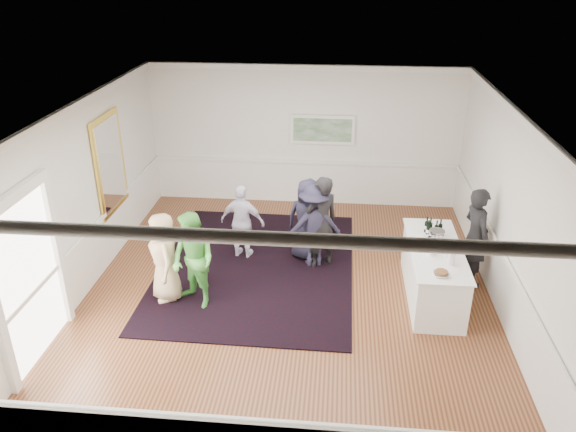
# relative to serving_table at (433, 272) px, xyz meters

# --- Properties ---
(floor) EXTENTS (8.00, 8.00, 0.00)m
(floor) POSITION_rel_serving_table_xyz_m (-2.45, -0.16, -0.47)
(floor) COLOR brown
(floor) RESTS_ON ground
(ceiling) EXTENTS (7.00, 8.00, 0.02)m
(ceiling) POSITION_rel_serving_table_xyz_m (-2.45, -0.16, 2.73)
(ceiling) COLOR white
(ceiling) RESTS_ON wall_back
(wall_left) EXTENTS (0.02, 8.00, 3.20)m
(wall_left) POSITION_rel_serving_table_xyz_m (-5.95, -0.16, 1.13)
(wall_left) COLOR white
(wall_left) RESTS_ON floor
(wall_right) EXTENTS (0.02, 8.00, 3.20)m
(wall_right) POSITION_rel_serving_table_xyz_m (1.05, -0.16, 1.13)
(wall_right) COLOR white
(wall_right) RESTS_ON floor
(wall_back) EXTENTS (7.00, 0.02, 3.20)m
(wall_back) POSITION_rel_serving_table_xyz_m (-2.45, 3.84, 1.13)
(wall_back) COLOR white
(wall_back) RESTS_ON floor
(wall_front) EXTENTS (7.00, 0.02, 3.20)m
(wall_front) POSITION_rel_serving_table_xyz_m (-2.45, -4.16, 1.13)
(wall_front) COLOR white
(wall_front) RESTS_ON floor
(wainscoting) EXTENTS (7.00, 8.00, 1.00)m
(wainscoting) POSITION_rel_serving_table_xyz_m (-2.45, -0.16, 0.03)
(wainscoting) COLOR white
(wainscoting) RESTS_ON floor
(mirror) EXTENTS (0.05, 1.25, 1.85)m
(mirror) POSITION_rel_serving_table_xyz_m (-5.90, 1.14, 1.33)
(mirror) COLOR yellow
(mirror) RESTS_ON wall_left
(doorway) EXTENTS (0.10, 1.78, 2.56)m
(doorway) POSITION_rel_serving_table_xyz_m (-5.89, -2.06, 0.95)
(doorway) COLOR white
(doorway) RESTS_ON wall_left
(landscape_painting) EXTENTS (1.44, 0.06, 0.66)m
(landscape_painting) POSITION_rel_serving_table_xyz_m (-2.05, 3.79, 1.31)
(landscape_painting) COLOR white
(landscape_painting) RESTS_ON wall_back
(area_rug) EXTENTS (3.60, 4.71, 0.02)m
(area_rug) POSITION_rel_serving_table_xyz_m (-3.12, 0.66, -0.45)
(area_rug) COLOR black
(area_rug) RESTS_ON floor
(serving_table) EXTENTS (0.87, 2.28, 0.92)m
(serving_table) POSITION_rel_serving_table_xyz_m (0.00, 0.00, 0.00)
(serving_table) COLOR white
(serving_table) RESTS_ON floor
(bartender) EXTENTS (0.63, 0.76, 1.80)m
(bartender) POSITION_rel_serving_table_xyz_m (0.75, 0.54, 0.43)
(bartender) COLOR black
(bartender) RESTS_ON floor
(guest_tan) EXTENTS (0.80, 0.91, 1.56)m
(guest_tan) POSITION_rel_serving_table_xyz_m (-4.48, -0.47, 0.32)
(guest_tan) COLOR tan
(guest_tan) RESTS_ON floor
(guest_green) EXTENTS (1.02, 0.97, 1.65)m
(guest_green) POSITION_rel_serving_table_xyz_m (-3.95, -0.62, 0.36)
(guest_green) COLOR #55B849
(guest_green) RESTS_ON floor
(guest_lilac) EXTENTS (0.91, 0.51, 1.47)m
(guest_lilac) POSITION_rel_serving_table_xyz_m (-3.43, 1.08, 0.27)
(guest_lilac) COLOR white
(guest_lilac) RESTS_ON floor
(guest_dark_a) EXTENTS (1.15, 0.84, 1.61)m
(guest_dark_a) POSITION_rel_serving_table_xyz_m (-2.07, 0.91, 0.34)
(guest_dark_a) COLOR #201E32
(guest_dark_a) RESTS_ON floor
(guest_dark_b) EXTENTS (0.78, 0.71, 1.78)m
(guest_dark_b) POSITION_rel_serving_table_xyz_m (-1.93, 0.88, 0.43)
(guest_dark_b) COLOR black
(guest_dark_b) RESTS_ON floor
(guest_navy) EXTENTS (0.89, 0.69, 1.60)m
(guest_navy) POSITION_rel_serving_table_xyz_m (-2.21, 1.16, 0.34)
(guest_navy) COLOR #201E32
(guest_navy) RESTS_ON floor
(wine_bottles) EXTENTS (0.29, 0.22, 0.31)m
(wine_bottles) POSITION_rel_serving_table_xyz_m (-0.00, 0.51, 0.61)
(wine_bottles) COLOR black
(wine_bottles) RESTS_ON serving_table
(juice_pitchers) EXTENTS (0.40, 0.63, 0.24)m
(juice_pitchers) POSITION_rel_serving_table_xyz_m (-0.02, -0.22, 0.58)
(juice_pitchers) COLOR #78BB42
(juice_pitchers) RESTS_ON serving_table
(ice_bucket) EXTENTS (0.26, 0.26, 0.25)m
(ice_bucket) POSITION_rel_serving_table_xyz_m (0.02, 0.17, 0.57)
(ice_bucket) COLOR silver
(ice_bucket) RESTS_ON serving_table
(nut_bowl) EXTENTS (0.25, 0.25, 0.08)m
(nut_bowl) POSITION_rel_serving_table_xyz_m (-0.05, -0.87, 0.50)
(nut_bowl) COLOR white
(nut_bowl) RESTS_ON serving_table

